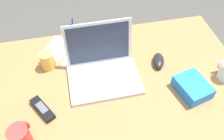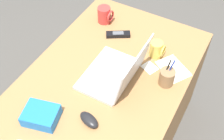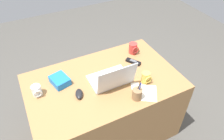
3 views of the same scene
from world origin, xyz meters
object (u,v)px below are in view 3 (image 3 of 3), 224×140
Objects in this scene: coffee_mug_white at (37,91)px; snack_bag at (60,80)px; computer_mouse at (79,94)px; coffee_mug_tall at (133,48)px; coffee_mug_spare at (146,77)px; laptop at (112,78)px; cordless_phone at (133,62)px; pen_holder at (137,94)px.

coffee_mug_white is 0.56× the size of snack_bag.
computer_mouse is at bearing 151.57° from coffee_mug_white.
coffee_mug_spare is (0.12, 0.41, -0.01)m from coffee_mug_tall.
snack_bag is (0.39, -0.19, -0.02)m from laptop.
cordless_phone is at bearing 60.16° from coffee_mug_tall.
cordless_phone is 0.70m from snack_bag.
coffee_mug_tall is 0.60× the size of pen_holder.
coffee_mug_spare is at bearing 154.83° from snack_bag.
coffee_mug_white is 0.61× the size of cordless_phone.
coffee_mug_white is at bearing -16.93° from coffee_mug_spare.
coffee_mug_tall is (-0.38, -0.29, 0.00)m from laptop.
computer_mouse is 0.63× the size of pen_holder.
coffee_mug_tall reaches higher than coffee_mug_spare.
cordless_phone is at bearing -117.39° from pen_holder.
laptop reaches higher than snack_bag.
coffee_mug_tall is at bearing -118.04° from pen_holder.
pen_holder is at bearing 138.48° from snack_bag.
pen_holder is at bearing 150.73° from coffee_mug_white.
computer_mouse is at bearing 2.80° from laptop.
pen_holder reaches higher than cordless_phone.
laptop is at bearing 153.96° from snack_bag.
snack_bag is at bearing -25.17° from coffee_mug_spare.
laptop is 3.10× the size of computer_mouse.
laptop is 3.26× the size of coffee_mug_tall.
coffee_mug_tall is at bearing -142.79° from laptop.
computer_mouse is 0.33m from coffee_mug_white.
coffee_mug_spare is 0.21m from pen_holder.
coffee_mug_spare reaches higher than cordless_phone.
pen_holder reaches higher than coffee_mug_tall.
computer_mouse is 0.75× the size of cordless_phone.
laptop is 0.30m from computer_mouse.
pen_holder reaches higher than coffee_mug_white.
coffee_mug_spare is at bearing -171.99° from computer_mouse.
cordless_phone is (-0.04, -0.27, -0.04)m from coffee_mug_spare.
pen_holder is (-0.69, 0.39, 0.00)m from coffee_mug_white.
pen_holder is (-0.40, 0.23, 0.03)m from computer_mouse.
pen_holder is at bearing 62.61° from cordless_phone.
cordless_phone is at bearing 176.63° from snack_bag.
laptop is 0.44m from snack_bag.
coffee_mug_spare is (-0.26, 0.12, -0.00)m from laptop.
laptop reaches higher than cordless_phone.
coffee_mug_white reaches higher than computer_mouse.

